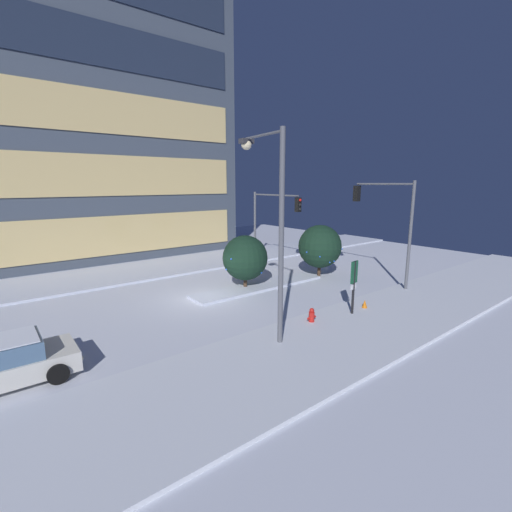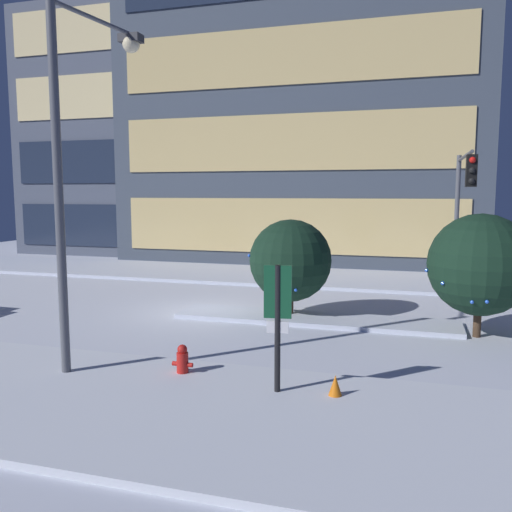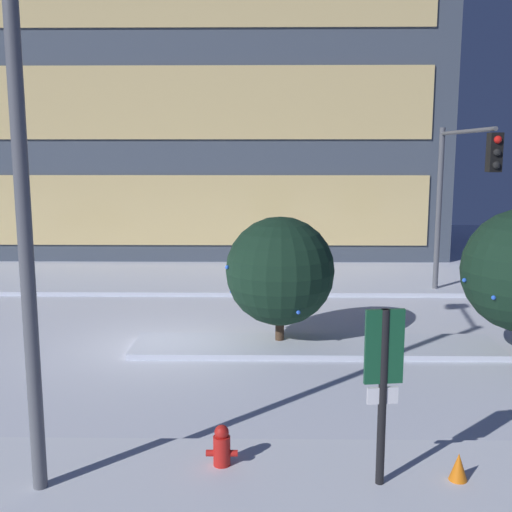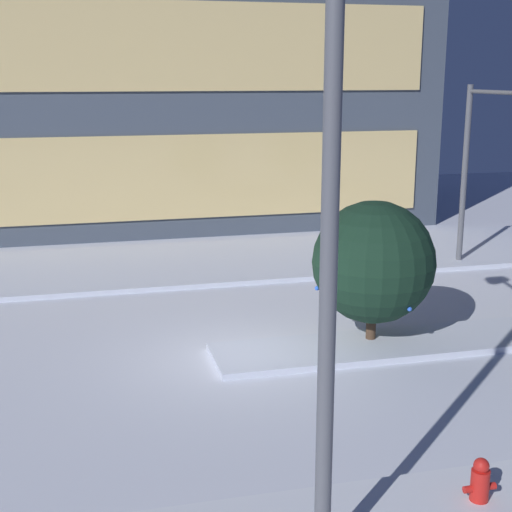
# 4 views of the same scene
# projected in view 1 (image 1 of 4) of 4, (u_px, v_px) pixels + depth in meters

# --- Properties ---
(ground) EXTENTS (52.00, 52.00, 0.00)m
(ground) POSITION_uv_depth(u_px,v_px,m) (203.00, 299.00, 19.74)
(ground) COLOR silver
(curb_strip_near) EXTENTS (52.00, 5.20, 0.14)m
(curb_strip_near) POSITION_uv_depth(u_px,v_px,m) (309.00, 349.00, 13.62)
(curb_strip_near) COLOR silver
(curb_strip_near) RESTS_ON ground
(curb_strip_far) EXTENTS (52.00, 5.20, 0.14)m
(curb_strip_far) POSITION_uv_depth(u_px,v_px,m) (147.00, 271.00, 25.84)
(curb_strip_far) COLOR silver
(curb_strip_far) RESTS_ON ground
(median_strip) EXTENTS (9.00, 1.80, 0.14)m
(median_strip) POSITION_uv_depth(u_px,v_px,m) (260.00, 286.00, 21.96)
(median_strip) COLOR silver
(median_strip) RESTS_ON ground
(office_tower_main) EXTENTS (21.28, 11.57, 27.34)m
(office_tower_main) POSITION_uv_depth(u_px,v_px,m) (95.00, 95.00, 30.69)
(office_tower_main) COLOR #424C5B
(office_tower_main) RESTS_ON ground
(car_near) EXTENTS (4.43, 2.17, 1.49)m
(car_near) POSITION_uv_depth(u_px,v_px,m) (0.00, 365.00, 11.17)
(car_near) COLOR silver
(car_near) RESTS_ON ground
(traffic_light_corner_near_right) EXTENTS (0.32, 4.19, 6.42)m
(traffic_light_corner_near_right) POSITION_uv_depth(u_px,v_px,m) (387.00, 214.00, 21.54)
(traffic_light_corner_near_right) COLOR #565960
(traffic_light_corner_near_right) RESTS_ON ground
(traffic_light_corner_far_right) EXTENTS (0.32, 5.24, 5.60)m
(traffic_light_corner_far_right) POSITION_uv_depth(u_px,v_px,m) (273.00, 214.00, 27.21)
(traffic_light_corner_far_right) COLOR #565960
(traffic_light_corner_far_right) RESTS_ON ground
(street_lamp_arched) EXTENTS (0.76, 2.94, 8.22)m
(street_lamp_arched) POSITION_uv_depth(u_px,v_px,m) (270.00, 209.00, 13.72)
(street_lamp_arched) COLOR #565960
(street_lamp_arched) RESTS_ON ground
(fire_hydrant) EXTENTS (0.48, 0.26, 0.78)m
(fire_hydrant) POSITION_uv_depth(u_px,v_px,m) (312.00, 317.00, 16.11)
(fire_hydrant) COLOR red
(fire_hydrant) RESTS_ON ground
(parking_info_sign) EXTENTS (0.55, 0.13, 2.71)m
(parking_info_sign) POSITION_uv_depth(u_px,v_px,m) (354.00, 281.00, 16.86)
(parking_info_sign) COLOR black
(parking_info_sign) RESTS_ON ground
(decorated_tree_median) EXTENTS (2.70, 2.70, 3.26)m
(decorated_tree_median) POSITION_uv_depth(u_px,v_px,m) (245.00, 258.00, 21.31)
(decorated_tree_median) COLOR #473323
(decorated_tree_median) RESTS_ON ground
(decorated_tree_left_of_median) EXTENTS (2.94, 2.90, 3.54)m
(decorated_tree_left_of_median) POSITION_uv_depth(u_px,v_px,m) (320.00, 246.00, 24.09)
(decorated_tree_left_of_median) COLOR #473323
(decorated_tree_left_of_median) RESTS_ON ground
(construction_cone) EXTENTS (0.36, 0.36, 0.55)m
(construction_cone) POSITION_uv_depth(u_px,v_px,m) (365.00, 305.00, 17.93)
(construction_cone) COLOR orange
(construction_cone) RESTS_ON ground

